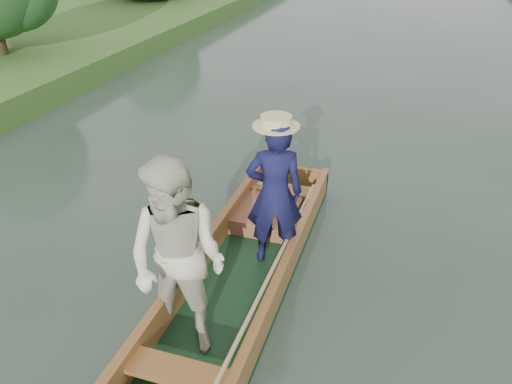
% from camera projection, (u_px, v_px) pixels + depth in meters
% --- Properties ---
extents(ground, '(120.00, 120.00, 0.00)m').
position_uv_depth(ground, '(240.00, 286.00, 5.88)').
color(ground, '#283D30').
rests_on(ground, ground).
extents(punt, '(1.37, 5.00, 2.10)m').
position_uv_depth(punt, '(223.00, 248.00, 5.23)').
color(punt, '#133219').
rests_on(punt, ground).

